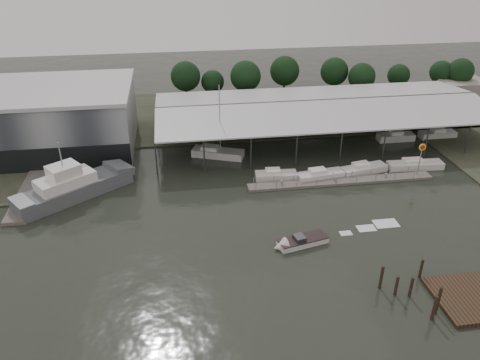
{
  "coord_description": "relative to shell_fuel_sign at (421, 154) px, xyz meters",
  "views": [
    {
      "loc": [
        -8.78,
        -48.35,
        33.05
      ],
      "look_at": [
        -0.41,
        8.4,
        2.5
      ],
      "focal_mm": 35.0,
      "sensor_mm": 36.0,
      "label": 1
    }
  ],
  "objects": [
    {
      "name": "moored_cruiser_2",
      "position": [
        -7.46,
        2.77,
        -3.31
      ],
      "size": [
        7.62,
        3.63,
        1.7
      ],
      "rotation": [
        0.0,
        0.0,
        0.2
      ],
      "color": "silver",
      "rests_on": "ground"
    },
    {
      "name": "mooring_pilings",
      "position": [
        -13.12,
        -24.93,
        -2.88
      ],
      "size": [
        5.26,
        6.31,
        3.82
      ],
      "color": "#2E2217",
      "rests_on": "ground"
    },
    {
      "name": "covered_boat_shed",
      "position": [
        -10.0,
        18.01,
        2.2
      ],
      "size": [
        58.24,
        24.0,
        6.96
      ],
      "color": "silver",
      "rests_on": "ground"
    },
    {
      "name": "ground",
      "position": [
        -27.0,
        -9.99,
        -3.93
      ],
      "size": [
        200.0,
        200.0,
        0.0
      ],
      "primitive_type": "plane",
      "color": "#242921",
      "rests_on": "ground"
    },
    {
      "name": "grey_trawler",
      "position": [
        -50.34,
        1.69,
        -2.35
      ],
      "size": [
        16.24,
        13.54,
        8.84
      ],
      "rotation": [
        0.0,
        0.0,
        0.64
      ],
      "color": "#585D61",
      "rests_on": "ground"
    },
    {
      "name": "white_sailboat",
      "position": [
        -29.26,
        11.85,
        -3.27
      ],
      "size": [
        8.87,
        5.51,
        12.43
      ],
      "rotation": [
        0.0,
        0.0,
        -0.37
      ],
      "color": "silver",
      "rests_on": "ground"
    },
    {
      "name": "horizon_tree_line",
      "position": [
        -5.25,
        37.83,
        1.91
      ],
      "size": [
        66.63,
        10.66,
        9.59
      ],
      "color": "#301F15",
      "rests_on": "ground"
    },
    {
      "name": "storage_warehouse",
      "position": [
        -55.0,
        19.95,
        1.36
      ],
      "size": [
        24.5,
        20.5,
        10.5
      ],
      "color": "gray",
      "rests_on": "ground"
    },
    {
      "name": "speedboat_underway",
      "position": [
        -22.25,
        -14.28,
        -3.53
      ],
      "size": [
        17.61,
        5.78,
        2.0
      ],
      "rotation": [
        0.0,
        0.0,
        3.37
      ],
      "color": "silver",
      "rests_on": "ground"
    },
    {
      "name": "moored_cruiser_0",
      "position": [
        -21.35,
        2.65,
        -3.31
      ],
      "size": [
        6.36,
        2.62,
        1.7
      ],
      "rotation": [
        0.0,
        0.0,
        -0.07
      ],
      "color": "silver",
      "rests_on": "ground"
    },
    {
      "name": "shell_fuel_sign",
      "position": [
        0.0,
        0.0,
        0.0
      ],
      "size": [
        1.1,
        0.18,
        5.55
      ],
      "color": "gray",
      "rests_on": "ground"
    },
    {
      "name": "floating_dock",
      "position": [
        -12.0,
        0.01,
        -3.72
      ],
      "size": [
        28.0,
        2.0,
        1.4
      ],
      "color": "slate",
      "rests_on": "ground"
    },
    {
      "name": "trawler_dock",
      "position": [
        -57.0,
        4.01,
        -3.68
      ],
      "size": [
        3.0,
        18.0,
        0.5
      ],
      "color": "slate",
      "rests_on": "ground"
    },
    {
      "name": "moored_cruiser_3",
      "position": [
        1.09,
        2.95,
        -3.31
      ],
      "size": [
        8.81,
        2.58,
        1.7
      ],
      "rotation": [
        0.0,
        0.0,
        -0.04
      ],
      "color": "silver",
      "rests_on": "ground"
    },
    {
      "name": "land_strip_far",
      "position": [
        -27.0,
        32.01,
        -3.83
      ],
      "size": [
        140.0,
        30.0,
        0.3
      ],
      "color": "#3E4332",
      "rests_on": "ground"
    },
    {
      "name": "moored_cruiser_1",
      "position": [
        -14.71,
        1.73,
        -3.31
      ],
      "size": [
        7.35,
        3.14,
        1.7
      ],
      "rotation": [
        0.0,
        0.0,
        0.14
      ],
      "color": "silver",
      "rests_on": "ground"
    },
    {
      "name": "distant_commercial_buildings",
      "position": [
        32.03,
        34.7,
        -2.08
      ],
      "size": [
        22.0,
        8.0,
        4.0
      ],
      "color": "gray",
      "rests_on": "ground"
    }
  ]
}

